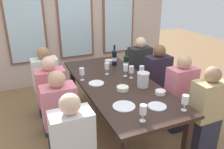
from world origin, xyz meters
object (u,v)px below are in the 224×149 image
metal_pitcher (143,80)px  seated_person_3 (139,69)px  seated_person_5 (180,95)px  wine_glass_2 (185,100)px  wine_bottle_1 (114,58)px  wine_glass_1 (82,72)px  dining_table (117,87)px  tasting_bowl_2 (109,61)px  white_plate_0 (96,83)px  tasting_bowl_1 (160,92)px  seated_person_1 (206,112)px  tasting_bowl_0 (123,88)px  wine_glass_4 (131,70)px  seated_person_6 (52,98)px  wine_bottle_0 (126,62)px  seated_person_4 (61,118)px  wine_glass_0 (107,67)px  wine_glass_6 (143,110)px  seated_person_2 (47,83)px  seated_person_7 (157,81)px  wine_glass_5 (142,70)px  wine_glass_3 (126,68)px  white_plate_2 (124,106)px  white_plate_1 (157,106)px

metal_pitcher → seated_person_3: seated_person_3 is taller
seated_person_5 → wine_glass_2: bearing=-128.1°
metal_pitcher → wine_bottle_1: 0.89m
wine_glass_1 → seated_person_5: size_ratio=0.16×
dining_table → tasting_bowl_2: bearing=74.8°
white_plate_0 → tasting_bowl_1: size_ratio=1.65×
metal_pitcher → seated_person_1: 0.85m
tasting_bowl_0 → wine_glass_4: size_ratio=0.86×
seated_person_6 → wine_glass_4: bearing=-13.5°
wine_bottle_0 → white_plate_0: bearing=-152.5°
seated_person_1 → seated_person_6: 1.98m
tasting_bowl_0 → seated_person_5: size_ratio=0.13×
dining_table → wine_glass_1: size_ratio=12.59×
wine_bottle_0 → seated_person_4: (-1.14, -0.61, -0.33)m
metal_pitcher → wine_bottle_0: (0.08, 0.63, 0.02)m
wine_glass_0 → wine_glass_1: size_ratio=1.00×
white_plate_0 → wine_glass_4: size_ratio=1.17×
wine_glass_6 → seated_person_5: (0.97, 0.61, -0.34)m
seated_person_3 → wine_glass_1: bearing=-155.8°
wine_glass_6 → seated_person_2: seated_person_2 is taller
wine_glass_1 → seated_person_7: (1.22, -0.02, -0.34)m
seated_person_6 → wine_glass_2: bearing=-47.0°
seated_person_4 → seated_person_6: 0.54m
wine_glass_6 → tasting_bowl_1: bearing=40.0°
metal_pitcher → wine_glass_5: metal_pitcher is taller
wine_bottle_1 → wine_glass_0: (-0.26, -0.31, -0.01)m
wine_glass_0 → wine_bottle_0: bearing=9.1°
tasting_bowl_0 → seated_person_4: size_ratio=0.13×
wine_bottle_1 → seated_person_3: size_ratio=0.30×
tasting_bowl_2 → wine_glass_6: bearing=-102.1°
tasting_bowl_0 → wine_glass_2: bearing=-61.2°
wine_glass_2 → wine_glass_4: 0.99m
seated_person_1 → wine_glass_3: bearing=123.1°
white_plate_2 → wine_glass_3: (0.40, 0.76, 0.12)m
wine_bottle_0 → wine_glass_3: (-0.12, -0.23, 0.00)m
white_plate_0 → seated_person_4: bearing=-151.3°
seated_person_5 → wine_glass_6: bearing=-148.0°
wine_glass_3 → seated_person_4: seated_person_4 is taller
wine_glass_3 → wine_glass_4: 0.10m
seated_person_5 → wine_bottle_1: bearing=120.9°
tasting_bowl_2 → wine_glass_2: (0.13, -1.70, 0.09)m
seated_person_5 → white_plate_1: bearing=-147.8°
seated_person_7 → wine_glass_5: bearing=-152.1°
white_plate_2 → tasting_bowl_2: 1.44m
white_plate_0 → white_plate_2: same height
wine_glass_1 → seated_person_5: bearing=-25.3°
seated_person_6 → wine_glass_5: bearing=-14.3°
seated_person_6 → seated_person_1: bearing=-34.2°
tasting_bowl_1 → wine_glass_1: bearing=133.2°
wine_glass_5 → seated_person_2: (-1.20, 0.82, -0.34)m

